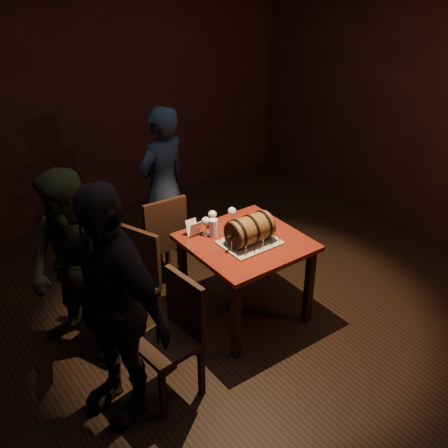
# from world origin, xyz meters

# --- Properties ---
(room_shell) EXTENTS (5.04, 5.04, 2.80)m
(room_shell) POSITION_xyz_m (0.00, 0.00, 1.40)
(room_shell) COLOR black
(room_shell) RESTS_ON ground
(pub_table) EXTENTS (0.90, 0.90, 0.75)m
(pub_table) POSITION_xyz_m (0.19, 0.02, 0.64)
(pub_table) COLOR #52140D
(pub_table) RESTS_ON ground
(cake_board) EXTENTS (0.45, 0.35, 0.01)m
(cake_board) POSITION_xyz_m (0.18, -0.04, 0.76)
(cake_board) COLOR #9F9380
(cake_board) RESTS_ON pub_table
(barrel_cake) EXTENTS (0.41, 0.24, 0.24)m
(barrel_cake) POSITION_xyz_m (0.18, -0.04, 0.88)
(barrel_cake) COLOR brown
(barrel_cake) RESTS_ON cake_board
(birthday_candles) EXTENTS (0.40, 0.30, 0.09)m
(birthday_candles) POSITION_xyz_m (0.18, -0.04, 0.80)
(birthday_candles) COLOR #E5DE89
(birthday_candles) RESTS_ON cake_board
(wine_glass_left) EXTENTS (0.07, 0.07, 0.16)m
(wine_glass_left) POSITION_xyz_m (-0.02, 0.28, 0.87)
(wine_glass_left) COLOR silver
(wine_glass_left) RESTS_ON pub_table
(wine_glass_mid) EXTENTS (0.07, 0.07, 0.16)m
(wine_glass_mid) POSITION_xyz_m (0.09, 0.35, 0.87)
(wine_glass_mid) COLOR silver
(wine_glass_mid) RESTS_ON pub_table
(wine_glass_right) EXTENTS (0.07, 0.07, 0.16)m
(wine_glass_right) POSITION_xyz_m (0.25, 0.30, 0.87)
(wine_glass_right) COLOR silver
(wine_glass_right) RESTS_ON pub_table
(pint_of_ale) EXTENTS (0.07, 0.07, 0.15)m
(pint_of_ale) POSITION_xyz_m (0.01, 0.23, 0.82)
(pint_of_ale) COLOR silver
(pint_of_ale) RESTS_ON pub_table
(menu_card) EXTENTS (0.10, 0.05, 0.13)m
(menu_card) POSITION_xyz_m (-0.11, 0.33, 0.81)
(menu_card) COLOR white
(menu_card) RESTS_ON pub_table
(chair_back) EXTENTS (0.43, 0.43, 0.93)m
(chair_back) POSITION_xyz_m (-0.15, 0.81, 0.52)
(chair_back) COLOR black
(chair_back) RESTS_ON ground
(chair_left_rear) EXTENTS (0.52, 0.52, 0.93)m
(chair_left_rear) POSITION_xyz_m (-0.68, 0.36, 0.52)
(chair_left_rear) COLOR black
(chair_left_rear) RESTS_ON ground
(chair_left_front) EXTENTS (0.44, 0.44, 0.93)m
(chair_left_front) POSITION_xyz_m (-0.73, -0.36, 0.52)
(chair_left_front) COLOR black
(chair_left_front) RESTS_ON ground
(person_back) EXTENTS (0.65, 0.50, 1.57)m
(person_back) POSITION_xyz_m (0.13, 1.23, 0.79)
(person_back) COLOR #1B2537
(person_back) RESTS_ON ground
(person_left_rear) EXTENTS (0.83, 0.92, 1.54)m
(person_left_rear) POSITION_xyz_m (-1.12, 0.41, 0.77)
(person_left_rear) COLOR #313A1D
(person_left_rear) RESTS_ON ground
(person_left_front) EXTENTS (0.67, 1.10, 1.75)m
(person_left_front) POSITION_xyz_m (-1.15, -0.27, 0.87)
(person_left_front) COLOR black
(person_left_front) RESTS_ON ground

